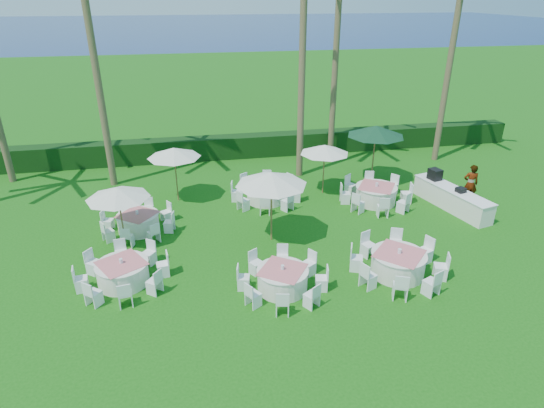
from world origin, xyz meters
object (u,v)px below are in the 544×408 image
(banquet_table_b, at_px, (282,279))
(umbrella_b, at_px, (271,179))
(umbrella_green, at_px, (376,131))
(banquet_table_c, at_px, (398,263))
(umbrella_d, at_px, (325,149))
(banquet_table_e, at_px, (266,192))
(buffet_table, at_px, (451,197))
(banquet_table_d, at_px, (138,222))
(umbrella_c, at_px, (174,153))
(banquet_table_f, at_px, (376,194))
(umbrella_a, at_px, (118,193))
(banquet_table_a, at_px, (123,272))
(staff_person, at_px, (470,184))

(banquet_table_b, height_order, umbrella_b, umbrella_b)
(banquet_table_b, bearing_deg, umbrella_green, 51.91)
(banquet_table_c, height_order, umbrella_d, umbrella_d)
(banquet_table_b, bearing_deg, banquet_table_e, 84.20)
(buffet_table, bearing_deg, umbrella_green, 122.76)
(banquet_table_e, bearing_deg, umbrella_b, -96.92)
(banquet_table_c, distance_m, umbrella_green, 8.30)
(banquet_table_c, relative_size, banquet_table_e, 0.99)
(banquet_table_c, xyz_separation_m, banquet_table_d, (-8.58, 4.70, -0.04))
(umbrella_b, height_order, buffet_table, umbrella_b)
(umbrella_b, distance_m, umbrella_c, 5.49)
(banquet_table_e, height_order, umbrella_c, umbrella_c)
(banquet_table_f, bearing_deg, umbrella_a, -170.92)
(banquet_table_f, bearing_deg, banquet_table_d, -176.10)
(banquet_table_a, distance_m, banquet_table_c, 8.88)
(umbrella_b, distance_m, buffet_table, 8.40)
(banquet_table_e, xyz_separation_m, umbrella_a, (-5.78, -2.78, 1.66))
(buffet_table, bearing_deg, banquet_table_b, -152.18)
(banquet_table_a, height_order, umbrella_a, umbrella_a)
(banquet_table_a, relative_size, umbrella_green, 1.03)
(umbrella_d, xyz_separation_m, staff_person, (6.00, -2.19, -1.24))
(banquet_table_a, bearing_deg, umbrella_green, 30.55)
(banquet_table_b, xyz_separation_m, banquet_table_d, (-4.68, 4.80, -0.00))
(umbrella_d, bearing_deg, buffet_table, -27.63)
(buffet_table, relative_size, staff_person, 2.27)
(umbrella_b, height_order, staff_person, umbrella_b)
(banquet_table_b, xyz_separation_m, banquet_table_f, (5.37, 5.49, 0.04))
(umbrella_green, bearing_deg, banquet_table_f, -107.98)
(umbrella_c, height_order, umbrella_green, umbrella_green)
(banquet_table_e, bearing_deg, banquet_table_c, -63.60)
(banquet_table_b, distance_m, umbrella_d, 7.94)
(umbrella_a, distance_m, umbrella_green, 11.93)
(banquet_table_b, relative_size, buffet_table, 0.71)
(banquet_table_b, relative_size, banquet_table_c, 0.93)
(banquet_table_b, bearing_deg, umbrella_d, 64.01)
(banquet_table_f, bearing_deg, umbrella_b, -155.26)
(banquet_table_c, distance_m, buffet_table, 6.16)
(umbrella_c, relative_size, umbrella_d, 1.06)
(banquet_table_b, distance_m, umbrella_b, 3.77)
(umbrella_b, bearing_deg, umbrella_c, 128.58)
(banquet_table_b, xyz_separation_m, umbrella_c, (-3.17, 7.41, 1.86))
(banquet_table_f, xyz_separation_m, staff_person, (4.03, -0.71, 0.46))
(banquet_table_f, bearing_deg, buffet_table, -20.37)
(banquet_table_a, distance_m, banquet_table_b, 5.08)
(banquet_table_c, distance_m, umbrella_b, 5.16)
(banquet_table_a, distance_m, umbrella_c, 6.62)
(banquet_table_c, bearing_deg, banquet_table_b, -178.47)
(banquet_table_f, height_order, umbrella_b, umbrella_b)
(banquet_table_b, distance_m, buffet_table, 9.41)
(umbrella_green, bearing_deg, buffet_table, -57.24)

